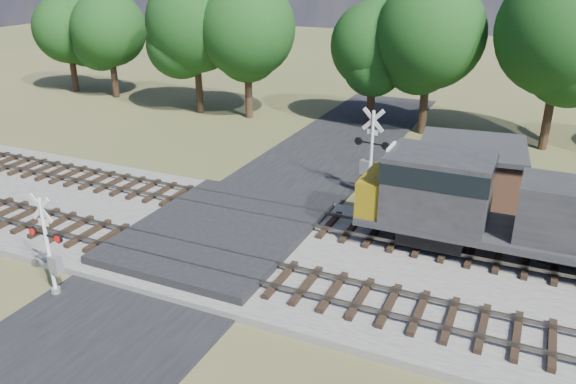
% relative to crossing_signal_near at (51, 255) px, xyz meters
% --- Properties ---
extents(ground, '(160.00, 160.00, 0.00)m').
position_rel_crossing_signal_near_xyz_m(ground, '(3.06, 5.69, -1.61)').
color(ground, '#4A4F2A').
rests_on(ground, ground).
extents(ballast_bed, '(140.00, 10.00, 0.30)m').
position_rel_crossing_signal_near_xyz_m(ballast_bed, '(13.06, 6.19, -1.46)').
color(ballast_bed, gray).
rests_on(ballast_bed, ground).
extents(road, '(7.00, 60.00, 0.08)m').
position_rel_crossing_signal_near_xyz_m(road, '(3.06, 5.69, -1.57)').
color(road, black).
rests_on(road, ground).
extents(crossing_panel, '(7.00, 9.00, 0.62)m').
position_rel_crossing_signal_near_xyz_m(crossing_panel, '(3.06, 6.19, -1.29)').
color(crossing_panel, '#262628').
rests_on(crossing_panel, ground).
extents(track_near, '(140.00, 2.60, 0.33)m').
position_rel_crossing_signal_near_xyz_m(track_near, '(6.18, 3.69, -1.19)').
color(track_near, black).
rests_on(track_near, ballast_bed).
extents(track_far, '(140.00, 2.60, 0.33)m').
position_rel_crossing_signal_near_xyz_m(track_far, '(6.18, 8.69, -1.19)').
color(track_far, black).
rests_on(track_far, ballast_bed).
extents(crossing_signal_near, '(1.56, 0.34, 3.86)m').
position_rel_crossing_signal_near_xyz_m(crossing_signal_near, '(0.00, 0.00, 0.00)').
color(crossing_signal_near, silver).
rests_on(crossing_signal_near, ground).
extents(crossing_signal_far, '(1.84, 0.46, 4.59)m').
position_rel_crossing_signal_near_xyz_m(crossing_signal_far, '(7.37, 13.30, 0.31)').
color(crossing_signal_far, silver).
rests_on(crossing_signal_far, ground).
extents(equipment_shed, '(5.19, 5.19, 3.24)m').
position_rel_crossing_signal_near_xyz_m(equipment_shed, '(12.08, 13.88, 0.03)').
color(equipment_shed, '#49311F').
rests_on(equipment_shed, ground).
extents(treeline, '(75.96, 10.15, 11.27)m').
position_rel_crossing_signal_near_xyz_m(treeline, '(11.86, 25.78, 4.85)').
color(treeline, black).
rests_on(treeline, ground).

